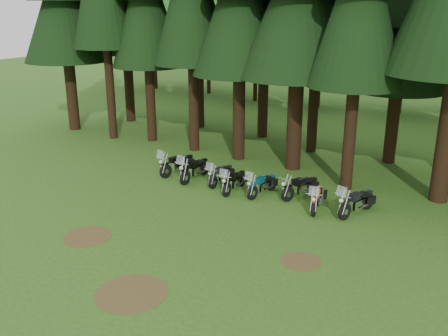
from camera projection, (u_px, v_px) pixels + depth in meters
The scene contains 18 objects.
ground at pixel (184, 235), 18.65m from camera, with size 120.00×120.00×0.00m, color #2B5519.
pine_back_4 at pixel (406, 3), 24.63m from camera, with size 4.94×4.94×13.78m.
decid_0 at pixel (155, 28), 48.24m from camera, with size 8.00×7.78×10.00m.
decid_1 at pixel (210, 30), 45.57m from camera, with size 7.91×7.69×9.88m.
decid_2 at pixel (258, 44), 42.25m from camera, with size 6.72×6.53×8.40m.
decid_3 at pixel (323, 52), 39.78m from camera, with size 6.12×5.95×7.65m.
decid_4 at pixel (408, 57), 37.60m from camera, with size 5.93×5.76×7.41m.
dirt_patch_0 at pixel (87, 236), 18.56m from camera, with size 1.80×1.80×0.01m, color #4C3D1E.
dirt_patch_1 at pixel (301, 261), 16.77m from camera, with size 1.40×1.40×0.01m, color #4C3D1E.
dirt_patch_2 at pixel (132, 293), 14.93m from camera, with size 2.20×2.20×0.01m, color #4C3D1E.
motorcycle_0 at pixel (177, 165), 25.17m from camera, with size 0.70×2.36×1.48m.
motorcycle_1 at pixel (195, 170), 24.34m from camera, with size 0.46×2.43×1.53m.
motorcycle_2 at pixel (221, 175), 23.79m from camera, with size 0.40×2.12×1.34m.
motorcycle_3 at pixel (234, 182), 22.86m from camera, with size 0.46×2.18×1.37m.
motorcycle_4 at pixel (262, 185), 22.43m from camera, with size 0.55×2.18×1.37m.
motorcycle_5 at pixel (301, 188), 22.15m from camera, with size 0.94×2.12×0.90m.
motorcycle_6 at pixel (317, 199), 20.86m from camera, with size 0.78×2.20×1.39m.
motorcycle_7 at pixel (357, 203), 20.35m from camera, with size 0.94×2.36×1.50m.
Camera 1 is at (10.26, -13.50, 8.29)m, focal length 40.00 mm.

